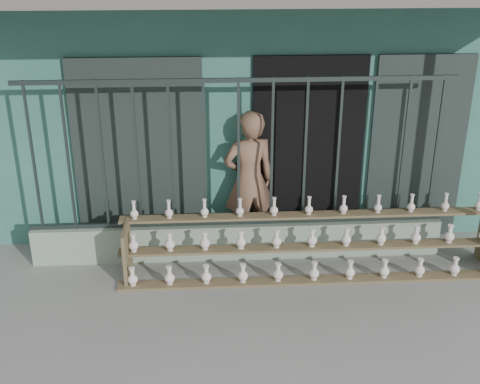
{
  "coord_description": "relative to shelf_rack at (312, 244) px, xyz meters",
  "views": [
    {
      "loc": [
        -0.38,
        -5.3,
        3.66
      ],
      "look_at": [
        0.0,
        1.0,
        1.0
      ],
      "focal_mm": 45.0,
      "sensor_mm": 36.0,
      "label": 1
    }
  ],
  "objects": [
    {
      "name": "parapet_wall",
      "position": [
        -0.83,
        0.41,
        -0.13
      ],
      "size": [
        5.0,
        0.2,
        0.45
      ],
      "primitive_type": "cube",
      "color": "gray",
      "rests_on": "ground"
    },
    {
      "name": "ground",
      "position": [
        -0.83,
        -0.89,
        -0.36
      ],
      "size": [
        60.0,
        60.0,
        0.0
      ],
      "primitive_type": "plane",
      "color": "slate"
    },
    {
      "name": "shelf_rack",
      "position": [
        0.0,
        0.0,
        0.0
      ],
      "size": [
        4.5,
        0.68,
        0.85
      ],
      "color": "brown",
      "rests_on": "ground"
    },
    {
      "name": "security_fence",
      "position": [
        -0.83,
        0.41,
        0.99
      ],
      "size": [
        5.0,
        0.04,
        1.8
      ],
      "color": "#283330",
      "rests_on": "parapet_wall"
    },
    {
      "name": "workshop_building",
      "position": [
        -0.83,
        3.34,
        1.26
      ],
      "size": [
        7.4,
        6.6,
        3.21
      ],
      "color": "#306658",
      "rests_on": "ground"
    },
    {
      "name": "elderly_woman",
      "position": [
        -0.68,
        0.72,
        0.54
      ],
      "size": [
        0.73,
        0.57,
        1.79
      ],
      "primitive_type": "imported",
      "rotation": [
        0.0,
        0.0,
        3.37
      ],
      "color": "brown",
      "rests_on": "ground"
    }
  ]
}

